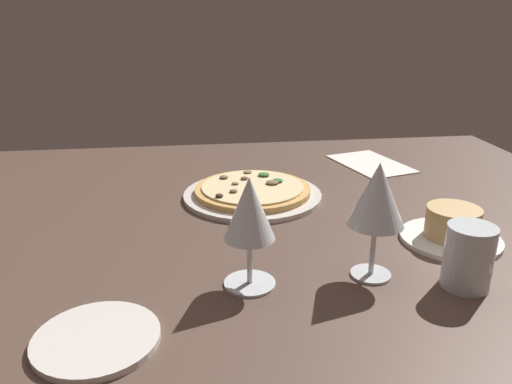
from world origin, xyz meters
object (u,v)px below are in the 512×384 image
object	(u,v)px
ramekin_on_saucer	(452,228)
side_plate	(97,339)
pizza_main	(253,192)
water_glass	(468,260)
wine_glass_far	(249,213)
wine_glass_near	(377,198)
paper_menu	(371,164)

from	to	relation	value
ramekin_on_saucer	side_plate	world-z (taller)	ramekin_on_saucer
pizza_main	water_glass	xyz separation A→B (cm)	(-25.56, 39.80, 2.97)
wine_glass_far	water_glass	distance (cm)	31.74
ramekin_on_saucer	wine_glass_near	world-z (taller)	wine_glass_near
pizza_main	ramekin_on_saucer	distance (cm)	40.06
ramekin_on_saucer	wine_glass_far	xyz separation A→B (cm)	(35.97, 9.89, 8.82)
pizza_main	paper_menu	world-z (taller)	pizza_main
water_glass	paper_menu	size ratio (longest dim) A/B	0.44
side_plate	wine_glass_near	bearing A→B (deg)	-163.78
water_glass	side_plate	xyz separation A→B (cm)	(50.44, 6.40, -3.69)
water_glass	side_plate	distance (cm)	50.98
ramekin_on_saucer	paper_menu	bearing A→B (deg)	-92.41
ramekin_on_saucer	side_plate	bearing A→B (deg)	20.40
ramekin_on_saucer	wine_glass_far	size ratio (longest dim) A/B	1.03
pizza_main	wine_glass_near	size ratio (longest dim) A/B	1.64
wine_glass_far	water_glass	size ratio (longest dim) A/B	1.76
wine_glass_far	side_plate	distance (cm)	25.03
paper_menu	pizza_main	bearing A→B (deg)	15.29
wine_glass_near	water_glass	world-z (taller)	wine_glass_near
pizza_main	side_plate	xyz separation A→B (cm)	(24.88, 46.20, -0.72)
wine_glass_near	ramekin_on_saucer	bearing A→B (deg)	-151.35
side_plate	paper_menu	bearing A→B (deg)	-131.25
pizza_main	side_plate	size ratio (longest dim) A/B	1.91
wine_glass_near	water_glass	xyz separation A→B (cm)	(-12.33, 4.69, -8.32)
side_plate	ramekin_on_saucer	bearing A→B (deg)	-159.60
wine_glass_near	side_plate	distance (cm)	41.47
side_plate	paper_menu	distance (cm)	87.48
ramekin_on_saucer	wine_glass_near	size ratio (longest dim) A/B	0.96
wine_glass_near	paper_menu	xyz separation A→B (cm)	(-19.57, -54.68, -12.31)
pizza_main	ramekin_on_saucer	size ratio (longest dim) A/B	1.71
wine_glass_near	pizza_main	bearing A→B (deg)	-69.36
wine_glass_far	paper_menu	size ratio (longest dim) A/B	0.77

